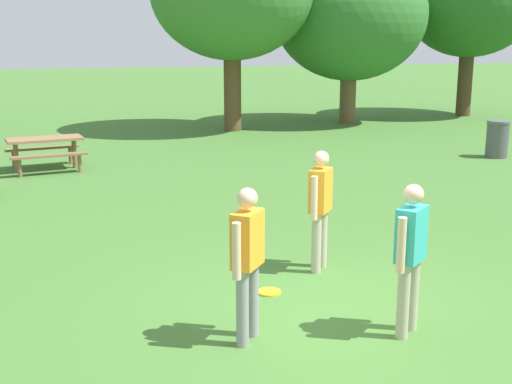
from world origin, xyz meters
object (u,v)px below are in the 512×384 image
object	(u,v)px
person_catcher	(320,202)
tree_back_left	(471,1)
frisbee	(269,292)
picnic_table_far	(45,147)
trash_can_beside_table	(497,139)
tree_slender_mid	(350,15)
person_bystander	(411,250)
person_thrower	(247,255)

from	to	relation	value
person_catcher	tree_back_left	bearing A→B (deg)	52.76
frisbee	picnic_table_far	world-z (taller)	picnic_table_far
frisbee	trash_can_beside_table	bearing A→B (deg)	42.16
frisbee	trash_can_beside_table	size ratio (longest dim) A/B	0.31
tree_slender_mid	person_bystander	bearing A→B (deg)	-110.39
tree_slender_mid	person_catcher	bearing A→B (deg)	-113.82
frisbee	trash_can_beside_table	distance (m)	11.22
person_thrower	person_catcher	size ratio (longest dim) A/B	1.00
person_thrower	frisbee	distance (m)	1.63
picnic_table_far	tree_slender_mid	world-z (taller)	tree_slender_mid
person_catcher	person_bystander	world-z (taller)	same
tree_slender_mid	trash_can_beside_table	bearing A→B (deg)	-81.90
person_thrower	picnic_table_far	xyz separation A→B (m)	(-2.37, 9.97, -0.38)
person_bystander	tree_slender_mid	bearing A→B (deg)	69.61
frisbee	person_thrower	bearing A→B (deg)	-115.67
person_thrower	tree_slender_mid	size ratio (longest dim) A/B	0.27
picnic_table_far	trash_can_beside_table	xyz separation A→B (m)	(11.27, -1.24, -0.08)
trash_can_beside_table	tree_back_left	distance (m)	10.16
tree_slender_mid	frisbee	bearing A→B (deg)	-115.72
trash_can_beside_table	tree_slender_mid	bearing A→B (deg)	98.10
person_thrower	frisbee	bearing A→B (deg)	64.33
frisbee	tree_back_left	size ratio (longest dim) A/B	0.05
person_catcher	tree_slender_mid	bearing A→B (deg)	66.18
person_thrower	person_bystander	size ratio (longest dim) A/B	1.00
person_thrower	person_catcher	xyz separation A→B (m)	(1.47, 1.86, 0.00)
person_bystander	trash_can_beside_table	distance (m)	11.55
picnic_table_far	person_bystander	bearing A→B (deg)	-68.40
person_bystander	picnic_table_far	world-z (taller)	person_bystander
picnic_table_far	tree_back_left	world-z (taller)	tree_back_left
frisbee	picnic_table_far	distance (m)	9.26
picnic_table_far	tree_back_left	bearing A→B (deg)	24.86
frisbee	picnic_table_far	bearing A→B (deg)	108.64
person_bystander	tree_slender_mid	world-z (taller)	tree_slender_mid
frisbee	tree_back_left	bearing A→B (deg)	51.86
frisbee	tree_slender_mid	size ratio (longest dim) A/B	0.05
person_bystander	trash_can_beside_table	bearing A→B (deg)	51.33
trash_can_beside_table	tree_back_left	xyz separation A→B (m)	(4.20, 8.40, 3.86)
person_catcher	picnic_table_far	distance (m)	8.99
picnic_table_far	tree_slender_mid	bearing A→B (deg)	31.59
picnic_table_far	person_catcher	bearing A→B (deg)	-64.65
person_catcher	frisbee	bearing A→B (deg)	-143.94
trash_can_beside_table	tree_back_left	size ratio (longest dim) A/B	0.15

